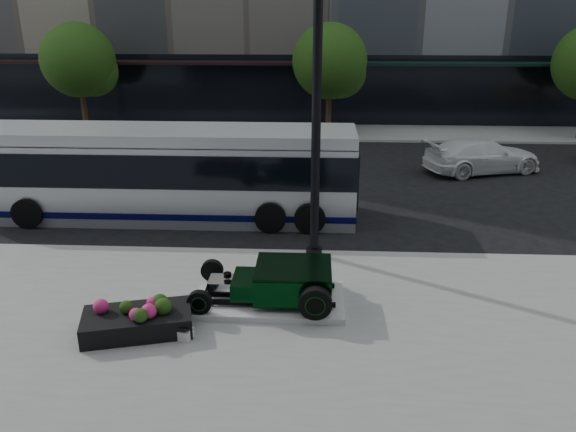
{
  "coord_description": "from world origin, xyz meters",
  "views": [
    {
      "loc": [
        0.35,
        -16.41,
        6.54
      ],
      "look_at": [
        -0.36,
        -2.19,
        1.2
      ],
      "focal_mm": 35.0,
      "sensor_mm": 36.0,
      "label": 1
    }
  ],
  "objects_px": {
    "flower_planter": "(137,320)",
    "transit_bus": "(169,173)",
    "white_sedan": "(482,155)",
    "lamppost": "(316,123)",
    "hot_rod": "(284,281)"
  },
  "relations": [
    {
      "from": "hot_rod",
      "to": "transit_bus",
      "type": "bearing_deg",
      "value": 124.44
    },
    {
      "from": "flower_planter",
      "to": "white_sedan",
      "type": "bearing_deg",
      "value": 50.92
    },
    {
      "from": "hot_rod",
      "to": "lamppost",
      "type": "xyz_separation_m",
      "value": [
        0.67,
        2.77,
        3.06
      ]
    },
    {
      "from": "transit_bus",
      "to": "white_sedan",
      "type": "distance_m",
      "value": 13.06
    },
    {
      "from": "lamppost",
      "to": "hot_rod",
      "type": "bearing_deg",
      "value": -103.66
    },
    {
      "from": "transit_bus",
      "to": "lamppost",
      "type": "bearing_deg",
      "value": -33.66
    },
    {
      "from": "flower_planter",
      "to": "transit_bus",
      "type": "distance_m",
      "value": 7.4
    },
    {
      "from": "lamppost",
      "to": "transit_bus",
      "type": "bearing_deg",
      "value": 146.34
    },
    {
      "from": "flower_planter",
      "to": "transit_bus",
      "type": "relative_size",
      "value": 0.2
    },
    {
      "from": "flower_planter",
      "to": "white_sedan",
      "type": "relative_size",
      "value": 0.49
    },
    {
      "from": "hot_rod",
      "to": "flower_planter",
      "type": "xyz_separation_m",
      "value": [
        -2.99,
        -1.33,
        -0.31
      ]
    },
    {
      "from": "lamppost",
      "to": "flower_planter",
      "type": "distance_m",
      "value": 6.44
    },
    {
      "from": "flower_planter",
      "to": "transit_bus",
      "type": "height_order",
      "value": "transit_bus"
    },
    {
      "from": "hot_rod",
      "to": "white_sedan",
      "type": "xyz_separation_m",
      "value": [
        7.61,
        11.74,
        0.02
      ]
    },
    {
      "from": "lamppost",
      "to": "flower_planter",
      "type": "bearing_deg",
      "value": -131.86
    }
  ]
}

